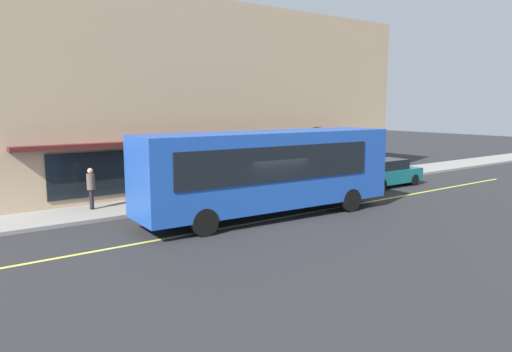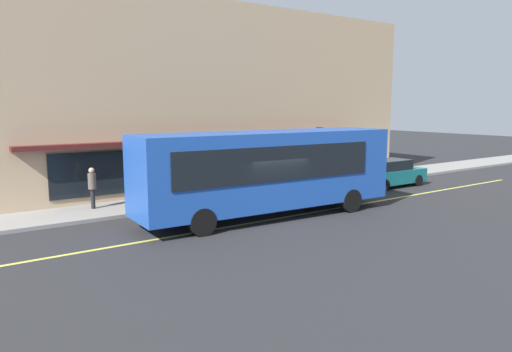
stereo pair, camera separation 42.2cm
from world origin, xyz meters
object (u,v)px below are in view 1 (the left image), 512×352
(traffic_light, at_px, (317,142))
(car_teal, at_px, (386,173))
(pedestrian_near_storefront, at_px, (169,177))
(pedestrian_by_curb, at_px, (91,185))
(bus, at_px, (269,169))

(traffic_light, xyz_separation_m, car_teal, (3.51, -1.98, -1.79))
(pedestrian_near_storefront, bearing_deg, car_teal, -14.93)
(car_teal, xyz_separation_m, pedestrian_by_curb, (-15.60, 3.06, 0.48))
(car_teal, distance_m, pedestrian_by_curb, 15.91)
(car_teal, relative_size, pedestrian_near_storefront, 2.47)
(pedestrian_near_storefront, bearing_deg, pedestrian_by_curb, -178.21)
(pedestrian_by_curb, bearing_deg, pedestrian_near_storefront, 1.79)
(car_teal, xyz_separation_m, pedestrian_near_storefront, (-11.90, 3.17, 0.46))
(pedestrian_by_curb, bearing_deg, bus, -42.15)
(car_teal, height_order, pedestrian_by_curb, pedestrian_by_curb)
(bus, relative_size, car_teal, 2.61)
(traffic_light, relative_size, pedestrian_by_curb, 1.80)
(bus, relative_size, pedestrian_by_curb, 6.34)
(traffic_light, height_order, pedestrian_near_storefront, traffic_light)
(pedestrian_near_storefront, bearing_deg, traffic_light, -8.08)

